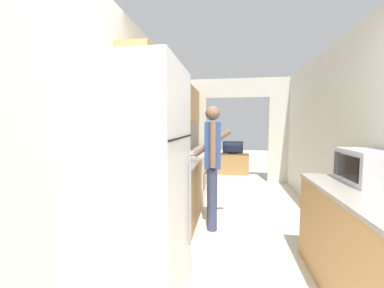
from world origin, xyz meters
TOP-DOWN VIEW (x-y plane):
  - wall_left at (-1.15, 2.21)m, footprint 0.38×7.23m
  - wall_right at (1.23, 1.81)m, footprint 0.06×7.23m
  - wall_far_with_doorway at (0.00, 4.86)m, footprint 2.80×0.06m
  - counter_left at (-0.90, 2.72)m, footprint 0.62×3.55m
  - counter_right at (0.90, 0.89)m, footprint 0.62×1.54m
  - refrigerator at (-0.85, 0.63)m, footprint 0.73×0.77m
  - range_oven at (-0.89, 3.07)m, footprint 0.66×0.73m
  - person at (-0.39, 2.12)m, footprint 0.53×0.40m
  - microwave at (1.02, 1.25)m, footprint 0.33×0.52m
  - tv_cabinet at (-0.08, 5.71)m, footprint 0.88×0.42m
  - television at (-0.08, 5.67)m, footprint 0.55×0.16m
  - knife at (-0.95, 3.61)m, footprint 0.13×0.34m

SIDE VIEW (x-z plane):
  - tv_cabinet at x=-0.08m, z-range 0.00..0.58m
  - counter_right at x=0.90m, z-range 0.00..0.88m
  - counter_left at x=-0.90m, z-range 0.00..0.88m
  - range_oven at x=-0.89m, z-range -0.06..0.96m
  - television at x=-0.08m, z-range 0.58..0.92m
  - person at x=-0.39m, z-range 0.06..1.70m
  - knife at x=-0.95m, z-range 0.88..0.90m
  - refrigerator at x=-0.85m, z-range 0.00..1.82m
  - microwave at x=1.02m, z-range 0.88..1.18m
  - wall_right at x=1.23m, z-range 0.00..2.50m
  - wall_far_with_doorway at x=0.00m, z-range 0.18..2.68m
  - wall_left at x=-1.15m, z-range 0.23..2.73m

